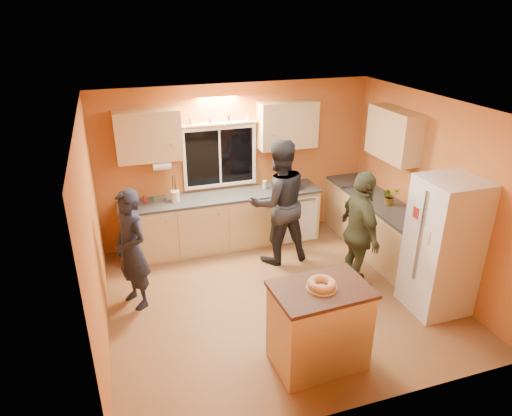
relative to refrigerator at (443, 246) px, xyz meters
name	(u,v)px	position (x,y,z in m)	size (l,w,h in m)	color
ground	(279,297)	(-1.89, 0.80, -0.90)	(4.50, 4.50, 0.00)	brown
room_shell	(279,176)	(-1.77, 1.21, 0.72)	(4.54, 4.04, 2.61)	#C46A32
back_counter	(244,218)	(-1.88, 2.50, -0.45)	(4.23, 0.62, 0.90)	tan
right_counter	(386,233)	(0.06, 1.30, -0.45)	(0.62, 1.84, 0.90)	tan
refrigerator	(443,246)	(0.00, 0.00, 0.00)	(0.72, 0.70, 1.80)	silver
island	(319,325)	(-1.92, -0.48, -0.40)	(1.05, 0.75, 0.99)	tan
bundt_pastry	(322,284)	(-1.92, -0.48, 0.13)	(0.31, 0.31, 0.09)	tan
person_left	(132,250)	(-3.74, 1.28, -0.09)	(0.59, 0.39, 1.63)	black
person_center	(278,202)	(-1.54, 1.80, 0.07)	(0.94, 0.73, 1.94)	black
person_right	(360,233)	(-0.77, 0.72, -0.03)	(1.01, 0.42, 1.73)	#383D27
mixing_bowl	(288,185)	(-1.11, 2.50, 0.05)	(0.41, 0.41, 0.10)	black
utensil_crock	(175,196)	(-2.98, 2.50, 0.09)	(0.14, 0.14, 0.17)	beige
potted_plant	(390,196)	(0.10, 1.36, 0.14)	(0.25, 0.22, 0.28)	gray
red_box	(363,189)	(-0.01, 1.97, 0.04)	(0.16, 0.12, 0.07)	maroon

